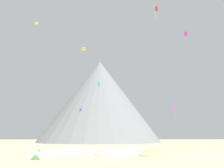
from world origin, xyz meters
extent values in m
plane|color=beige|center=(0.00, 0.00, 0.00)|extent=(400.00, 400.00, 0.00)
ellipsoid|color=#C6B284|center=(17.12, 11.13, 0.00)|extent=(29.61, 23.11, 3.37)
ellipsoid|color=beige|center=(-6.79, 12.61, 0.00)|extent=(22.13, 23.10, 2.30)
ellipsoid|color=beige|center=(3.20, 14.63, 0.00)|extent=(18.59, 21.23, 2.73)
cone|color=#477238|center=(2.25, 17.09, 0.51)|extent=(1.64, 1.64, 1.01)
cone|color=#477238|center=(-11.35, 1.03, 0.40)|extent=(2.04, 2.04, 0.80)
cone|color=#568442|center=(15.16, 21.17, 0.52)|extent=(1.89, 1.89, 1.04)
cone|color=#386633|center=(-13.19, 10.78, 0.49)|extent=(3.28, 3.28, 0.98)
cone|color=slate|center=(-3.05, 97.93, 22.86)|extent=(77.50, 77.50, 45.72)
cone|color=slate|center=(-2.95, 105.87, 20.89)|extent=(41.35, 41.35, 41.77)
cube|color=green|center=(-9.93, 33.01, 14.08)|extent=(0.36, 0.94, 1.10)
cube|color=gold|center=(-7.93, 41.09, 32.12)|extent=(1.20, 1.21, 0.51)
cube|color=gold|center=(-7.93, 41.09, 32.63)|extent=(1.20, 1.21, 0.51)
cube|color=red|center=(12.33, 19.36, 35.56)|extent=(0.54, 1.06, 1.25)
cylinder|color=#8CD133|center=(12.13, 19.36, 33.82)|extent=(0.34, 0.12, 2.25)
cube|color=purple|center=(24.08, 47.37, 13.20)|extent=(0.84, 0.71, 1.44)
cylinder|color=orange|center=(24.02, 47.37, 11.20)|extent=(0.24, 0.34, 2.54)
cube|color=#8CD133|center=(-20.53, 27.98, 35.08)|extent=(0.90, 0.32, 0.89)
cube|color=teal|center=(-2.29, 18.71, 15.40)|extent=(0.62, 0.59, 1.25)
cylinder|color=#E5668C|center=(-2.51, 18.71, 12.61)|extent=(0.52, 0.27, 4.39)
cube|color=#D1339E|center=(21.95, 25.79, 31.62)|extent=(1.16, 0.65, 1.32)
cylinder|color=#E5668C|center=(21.81, 25.79, 30.18)|extent=(0.32, 0.09, 1.64)
cube|color=#5138B2|center=(-9.45, 52.95, 12.83)|extent=(0.83, 0.27, 1.09)
cylinder|color=#33BCDB|center=(-9.24, 52.95, 11.13)|extent=(0.11, 0.21, 2.40)
camera|label=1|loc=(-1.43, -37.14, 3.53)|focal=38.91mm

